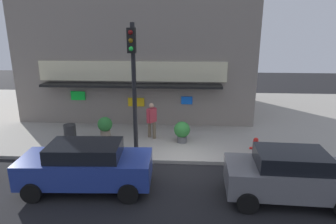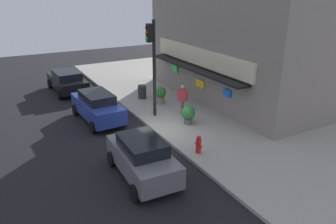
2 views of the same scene
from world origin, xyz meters
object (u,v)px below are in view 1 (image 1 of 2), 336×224
(pedestrian, at_px, (152,119))
(trash_can, at_px, (70,134))
(potted_plant_by_doorway, at_px, (105,127))
(potted_plant_by_window, at_px, (182,131))
(fire_hydrant, at_px, (255,147))
(parked_car_grey, at_px, (289,175))
(parked_car_blue, at_px, (86,166))
(traffic_light, at_px, (133,72))

(pedestrian, bearing_deg, trash_can, -166.64)
(pedestrian, xyz_separation_m, potted_plant_by_doorway, (-2.19, -0.27, -0.34))
(potted_plant_by_window, bearing_deg, pedestrian, 161.15)
(fire_hydrant, height_order, potted_plant_by_doorway, potted_plant_by_doorway)
(trash_can, xyz_separation_m, parked_car_grey, (8.54, -3.86, 0.26))
(fire_hydrant, distance_m, pedestrian, 4.88)
(parked_car_blue, bearing_deg, traffic_light, 67.90)
(fire_hydrant, distance_m, trash_can, 8.21)
(parked_car_grey, bearing_deg, potted_plant_by_doorway, 147.73)
(fire_hydrant, relative_size, pedestrian, 0.48)
(pedestrian, xyz_separation_m, parked_car_grey, (4.88, -4.73, -0.25))
(trash_can, xyz_separation_m, potted_plant_by_doorway, (1.48, 0.60, 0.17))
(traffic_light, height_order, trash_can, traffic_light)
(pedestrian, relative_size, potted_plant_by_window, 1.73)
(potted_plant_by_doorway, bearing_deg, parked_car_grey, -32.27)
(pedestrian, bearing_deg, traffic_light, -107.63)
(parked_car_blue, bearing_deg, parked_car_grey, -2.16)
(parked_car_blue, bearing_deg, pedestrian, 69.48)
(traffic_light, distance_m, parked_car_blue, 4.11)
(traffic_light, distance_m, potted_plant_by_window, 3.63)
(traffic_light, bearing_deg, fire_hydrant, -2.69)
(traffic_light, bearing_deg, parked_car_grey, -30.06)
(parked_car_blue, xyz_separation_m, parked_car_grey, (6.56, -0.25, 0.00))
(trash_can, height_order, potted_plant_by_doorway, potted_plant_by_doorway)
(traffic_light, xyz_separation_m, potted_plant_by_doorway, (-1.68, 1.34, -2.79))
(potted_plant_by_window, xyz_separation_m, parked_car_blue, (-3.13, -3.99, 0.13))
(potted_plant_by_doorway, xyz_separation_m, parked_car_grey, (7.07, -4.46, 0.09))
(pedestrian, relative_size, parked_car_grey, 0.43)
(parked_car_blue, distance_m, parked_car_grey, 6.56)
(traffic_light, relative_size, parked_car_blue, 1.21)
(trash_can, distance_m, parked_car_grey, 9.38)
(traffic_light, bearing_deg, trash_can, 166.72)
(fire_hydrant, relative_size, potted_plant_by_doorway, 0.76)
(traffic_light, height_order, pedestrian, traffic_light)
(potted_plant_by_window, bearing_deg, parked_car_blue, -128.10)
(traffic_light, relative_size, trash_can, 6.10)
(traffic_light, xyz_separation_m, trash_can, (-3.15, 0.74, -2.97))
(potted_plant_by_doorway, relative_size, parked_car_blue, 0.24)
(traffic_light, bearing_deg, pedestrian, 72.37)
(parked_car_blue, relative_size, parked_car_grey, 1.11)
(pedestrian, bearing_deg, fire_hydrant, -22.41)
(traffic_light, distance_m, fire_hydrant, 5.84)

